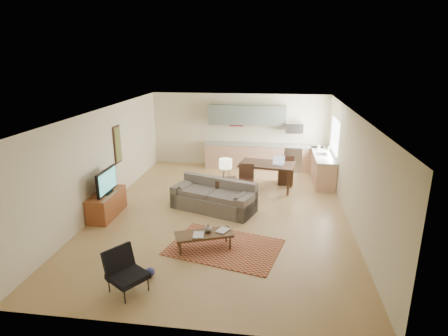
# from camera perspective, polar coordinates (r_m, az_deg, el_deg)

# --- Properties ---
(room) EXTENTS (9.00, 9.00, 9.00)m
(room) POSITION_cam_1_polar(r_m,az_deg,el_deg) (9.66, -0.24, 0.62)
(room) COLOR #A98350
(room) RESTS_ON ground
(kitchen_counter_back) EXTENTS (4.26, 0.64, 0.92)m
(kitchen_counter_back) POSITION_cam_1_polar(r_m,az_deg,el_deg) (13.85, 5.88, 1.77)
(kitchen_counter_back) COLOR tan
(kitchen_counter_back) RESTS_ON ground
(kitchen_counter_right) EXTENTS (0.64, 2.26, 0.92)m
(kitchen_counter_right) POSITION_cam_1_polar(r_m,az_deg,el_deg) (12.81, 14.78, 0.03)
(kitchen_counter_right) COLOR tan
(kitchen_counter_right) RESTS_ON ground
(kitchen_range) EXTENTS (0.62, 0.62, 0.90)m
(kitchen_range) POSITION_cam_1_polar(r_m,az_deg,el_deg) (13.86, 10.42, 1.55)
(kitchen_range) COLOR #A5A8AD
(kitchen_range) RESTS_ON ground
(kitchen_microwave) EXTENTS (0.62, 0.40, 0.35)m
(kitchen_microwave) POSITION_cam_1_polar(r_m,az_deg,el_deg) (13.63, 10.67, 6.03)
(kitchen_microwave) COLOR #A5A8AD
(kitchen_microwave) RESTS_ON room
(upper_cabinets) EXTENTS (2.80, 0.34, 0.70)m
(upper_cabinets) POSITION_cam_1_polar(r_m,az_deg,el_deg) (13.71, 3.56, 8.05)
(upper_cabinets) COLOR slate
(upper_cabinets) RESTS_ON room
(window_right) EXTENTS (0.02, 1.40, 1.05)m
(window_right) POSITION_cam_1_polar(r_m,az_deg,el_deg) (12.59, 16.51, 4.72)
(window_right) COLOR white
(window_right) RESTS_ON room
(wall_art_left) EXTENTS (0.06, 0.42, 1.10)m
(wall_art_left) POSITION_cam_1_polar(r_m,az_deg,el_deg) (11.33, -15.91, 3.46)
(wall_art_left) COLOR olive
(wall_art_left) RESTS_ON room
(triptych) EXTENTS (1.70, 0.04, 0.50)m
(triptych) POSITION_cam_1_polar(r_m,az_deg,el_deg) (13.92, 1.93, 7.37)
(triptych) COLOR beige
(triptych) RESTS_ON room
(rug) EXTENTS (2.67, 2.14, 0.02)m
(rug) POSITION_cam_1_polar(r_m,az_deg,el_deg) (8.40, 0.05, -11.94)
(rug) COLOR maroon
(rug) RESTS_ON floor
(sofa) EXTENTS (2.54, 1.75, 0.81)m
(sofa) POSITION_cam_1_polar(r_m,az_deg,el_deg) (10.13, -1.61, -4.26)
(sofa) COLOR #60574E
(sofa) RESTS_ON floor
(coffee_table) EXTENTS (1.33, 0.91, 0.37)m
(coffee_table) POSITION_cam_1_polar(r_m,az_deg,el_deg) (8.28, -3.05, -11.04)
(coffee_table) COLOR #442D18
(coffee_table) RESTS_ON floor
(book_a) EXTENTS (0.30, 0.36, 0.03)m
(book_a) POSITION_cam_1_polar(r_m,az_deg,el_deg) (8.11, -4.74, -10.15)
(book_a) COLOR maroon
(book_a) RESTS_ON coffee_table
(book_b) EXTENTS (0.44, 0.46, 0.02)m
(book_b) POSITION_cam_1_polar(r_m,az_deg,el_deg) (8.34, -0.85, -9.32)
(book_b) COLOR navy
(book_b) RESTS_ON coffee_table
(vase) EXTENTS (0.22, 0.22, 0.18)m
(vase) POSITION_cam_1_polar(r_m,az_deg,el_deg) (8.22, -2.46, -9.14)
(vase) COLOR black
(vase) RESTS_ON coffee_table
(armchair) EXTENTS (0.95, 0.95, 0.78)m
(armchair) POSITION_cam_1_polar(r_m,az_deg,el_deg) (7.05, -14.49, -15.14)
(armchair) COLOR black
(armchair) RESTS_ON floor
(tv_credenza) EXTENTS (0.53, 1.37, 0.63)m
(tv_credenza) POSITION_cam_1_polar(r_m,az_deg,el_deg) (10.27, -17.42, -5.29)
(tv_credenza) COLOR brown
(tv_credenza) RESTS_ON floor
(tv) EXTENTS (0.11, 1.06, 0.63)m
(tv) POSITION_cam_1_polar(r_m,az_deg,el_deg) (10.03, -17.47, -1.95)
(tv) COLOR black
(tv) RESTS_ON tv_credenza
(console_table) EXTENTS (0.73, 0.59, 0.74)m
(console_table) POSITION_cam_1_polar(r_m,az_deg,el_deg) (10.55, 0.23, -3.56)
(console_table) COLOR #331F16
(console_table) RESTS_ON floor
(table_lamp) EXTENTS (0.48, 0.48, 0.59)m
(table_lamp) POSITION_cam_1_polar(r_m,az_deg,el_deg) (10.34, 0.24, -0.11)
(table_lamp) COLOR beige
(table_lamp) RESTS_ON console_table
(dining_table) EXTENTS (1.79, 1.20, 0.84)m
(dining_table) POSITION_cam_1_polar(r_m,az_deg,el_deg) (11.73, 6.49, -1.27)
(dining_table) COLOR #331F16
(dining_table) RESTS_ON floor
(dining_chair_near) EXTENTS (0.46, 0.49, 0.94)m
(dining_chair_near) POSITION_cam_1_polar(r_m,az_deg,el_deg) (11.14, 3.30, -1.91)
(dining_chair_near) COLOR #331F16
(dining_chair_near) RESTS_ON floor
(dining_chair_far) EXTENTS (0.48, 0.51, 1.00)m
(dining_chair_far) POSITION_cam_1_polar(r_m,az_deg,el_deg) (12.31, 9.39, -0.11)
(dining_chair_far) COLOR #331F16
(dining_chair_far) RESTS_ON floor
(laptop) EXTENTS (0.40, 0.34, 0.27)m
(laptop) POSITION_cam_1_polar(r_m,az_deg,el_deg) (11.46, 8.23, 1.12)
(laptop) COLOR #A5A8AD
(laptop) RESTS_ON dining_table
(soap_bottle) EXTENTS (0.12, 0.12, 0.19)m
(soap_bottle) POSITION_cam_1_polar(r_m,az_deg,el_deg) (13.19, 14.26, 3.06)
(soap_bottle) COLOR beige
(soap_bottle) RESTS_ON kitchen_counter_right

